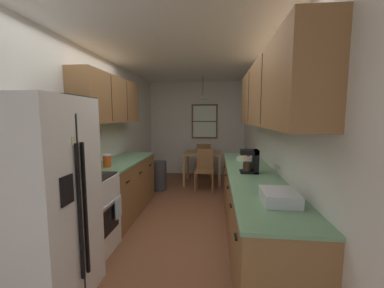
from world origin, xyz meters
name	(u,v)px	position (x,y,z in m)	size (l,w,h in m)	color
ground_plane	(185,209)	(0.00, 1.00, 0.00)	(12.00, 12.00, 0.00)	brown
wall_left	(108,136)	(-1.35, 1.00, 1.27)	(0.10, 9.00, 2.55)	silver
wall_right	(266,137)	(1.35, 1.00, 1.27)	(0.10, 9.00, 2.55)	silver
wall_back	(197,128)	(0.00, 3.65, 1.27)	(4.40, 0.10, 2.55)	silver
ceiling_slab	(184,56)	(0.00, 1.00, 2.59)	(4.40, 9.00, 0.08)	white
refrigerator	(39,203)	(-0.94, -1.20, 0.89)	(0.75, 0.76, 1.77)	white
stove_range	(83,215)	(-0.99, -0.47, 0.47)	(0.66, 0.65, 1.10)	white
microwave_over_range	(68,112)	(-1.11, -0.47, 1.66)	(0.39, 0.64, 0.34)	black
counter_left	(123,187)	(-1.00, 0.73, 0.45)	(0.64, 1.75, 0.90)	olive
upper_cabinets_left	(110,100)	(-1.14, 0.68, 1.87)	(0.33, 1.83, 0.71)	olive
counter_right	(252,207)	(1.00, 0.04, 0.45)	(0.64, 3.23, 0.90)	olive
upper_cabinets_right	(268,94)	(1.14, -0.01, 1.88)	(0.33, 2.91, 0.76)	olive
dining_table	(203,158)	(0.21, 2.69, 0.62)	(0.87, 0.79, 0.74)	#A87F51
dining_chair_near	(205,168)	(0.29, 2.08, 0.50)	(0.41, 0.41, 0.90)	olive
dining_chair_far	(204,158)	(0.21, 3.29, 0.50)	(0.41, 0.41, 0.90)	olive
pendant_light	(203,97)	(0.21, 2.69, 2.05)	(0.25, 0.25, 0.55)	black
back_window	(205,121)	(0.21, 3.58, 1.47)	(0.71, 0.05, 0.93)	brown
trash_bin	(159,175)	(-0.70, 2.04, 0.32)	(0.32, 0.32, 0.64)	#3F3F42
storage_canister	(107,161)	(-1.00, 0.20, 0.99)	(0.12, 0.12, 0.18)	#D84C19
dish_towel	(118,208)	(-0.64, -0.31, 0.50)	(0.02, 0.16, 0.24)	silver
coffee_maker	(251,161)	(0.98, 0.03, 1.05)	(0.22, 0.18, 0.29)	black
mug_by_coffeemaker	(245,154)	(1.04, 1.22, 0.95)	(0.11, 0.08, 0.09)	#E5CC4C
fruit_bowl	(245,158)	(1.00, 0.90, 0.94)	(0.26, 0.26, 0.09)	silver
dish_rack	(279,197)	(1.06, -1.02, 0.95)	(0.28, 0.34, 0.10)	silver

